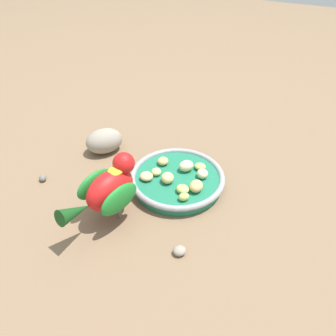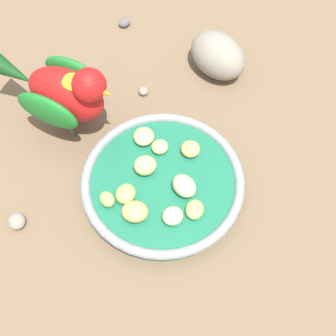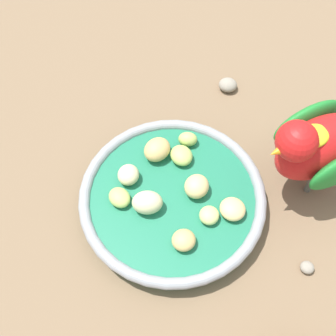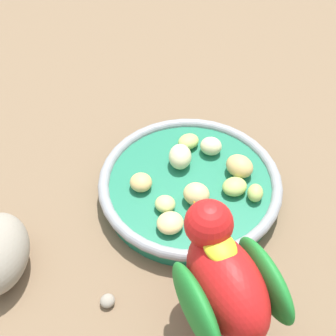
# 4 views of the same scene
# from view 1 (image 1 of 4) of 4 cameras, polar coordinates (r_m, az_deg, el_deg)

# --- Properties ---
(ground_plane) EXTENTS (4.00, 4.00, 0.00)m
(ground_plane) POSITION_cam_1_polar(r_m,az_deg,el_deg) (0.86, 0.48, -1.99)
(ground_plane) COLOR #7A6047
(feeding_bowl) EXTENTS (0.23, 0.23, 0.03)m
(feeding_bowl) POSITION_cam_1_polar(r_m,az_deg,el_deg) (0.83, 1.55, -1.88)
(feeding_bowl) COLOR #1E7251
(feeding_bowl) RESTS_ON ground_plane
(apple_piece_0) EXTENTS (0.04, 0.04, 0.02)m
(apple_piece_0) POSITION_cam_1_polar(r_m,az_deg,el_deg) (0.82, 5.74, -0.94)
(apple_piece_0) COLOR beige
(apple_piece_0) RESTS_ON feeding_bowl
(apple_piece_1) EXTENTS (0.02, 0.03, 0.02)m
(apple_piece_1) POSITION_cam_1_polar(r_m,az_deg,el_deg) (0.85, 5.37, 0.24)
(apple_piece_1) COLOR #B2CC66
(apple_piece_1) RESTS_ON feeding_bowl
(apple_piece_2) EXTENTS (0.03, 0.03, 0.02)m
(apple_piece_2) POSITION_cam_1_polar(r_m,az_deg,el_deg) (0.81, -3.59, -1.38)
(apple_piece_2) COLOR #E5C67F
(apple_piece_2) RESTS_ON feeding_bowl
(apple_piece_3) EXTENTS (0.03, 0.03, 0.02)m
(apple_piece_3) POSITION_cam_1_polar(r_m,az_deg,el_deg) (0.76, 2.65, -4.81)
(apple_piece_3) COLOR #B2CC66
(apple_piece_3) RESTS_ON feeding_bowl
(apple_piece_4) EXTENTS (0.05, 0.05, 0.03)m
(apple_piece_4) POSITION_cam_1_polar(r_m,az_deg,el_deg) (0.84, 3.04, 0.35)
(apple_piece_4) COLOR beige
(apple_piece_4) RESTS_ON feeding_bowl
(apple_piece_5) EXTENTS (0.04, 0.04, 0.02)m
(apple_piece_5) POSITION_cam_1_polar(r_m,az_deg,el_deg) (0.80, -0.08, -1.65)
(apple_piece_5) COLOR #E5C67F
(apple_piece_5) RESTS_ON feeding_bowl
(apple_piece_6) EXTENTS (0.04, 0.04, 0.02)m
(apple_piece_6) POSITION_cam_1_polar(r_m,az_deg,el_deg) (0.86, -0.85, 1.16)
(apple_piece_6) COLOR tan
(apple_piece_6) RESTS_ON feeding_bowl
(apple_piece_7) EXTENTS (0.04, 0.03, 0.03)m
(apple_piece_7) POSITION_cam_1_polar(r_m,az_deg,el_deg) (0.78, 4.70, -3.01)
(apple_piece_7) COLOR tan
(apple_piece_7) RESTS_ON feeding_bowl
(apple_piece_8) EXTENTS (0.03, 0.03, 0.02)m
(apple_piece_8) POSITION_cam_1_polar(r_m,az_deg,el_deg) (0.83, -1.96, -0.63)
(apple_piece_8) COLOR #C6D17A
(apple_piece_8) RESTS_ON feeding_bowl
(apple_piece_9) EXTENTS (0.03, 0.04, 0.02)m
(apple_piece_9) POSITION_cam_1_polar(r_m,az_deg,el_deg) (0.78, 2.45, -3.52)
(apple_piece_9) COLOR #B2CC66
(apple_piece_9) RESTS_ON feeding_bowl
(parrot) EXTENTS (0.20, 0.11, 0.14)m
(parrot) POSITION_cam_1_polar(r_m,az_deg,el_deg) (0.72, -9.86, -3.37)
(parrot) COLOR #59544C
(parrot) RESTS_ON ground_plane
(rock_large) EXTENTS (0.12, 0.12, 0.07)m
(rock_large) POSITION_cam_1_polar(r_m,az_deg,el_deg) (0.95, -10.56, 4.45)
(rock_large) COLOR gray
(rock_large) RESTS_ON ground_plane
(pebble_0) EXTENTS (0.04, 0.04, 0.02)m
(pebble_0) POSITION_cam_1_polar(r_m,az_deg,el_deg) (0.69, 1.93, -13.58)
(pebble_0) COLOR gray
(pebble_0) RESTS_ON ground_plane
(pebble_1) EXTENTS (0.02, 0.02, 0.01)m
(pebble_1) POSITION_cam_1_polar(r_m,az_deg,el_deg) (0.86, -10.36, -1.86)
(pebble_1) COLOR gray
(pebble_1) RESTS_ON ground_plane
(pebble_2) EXTENTS (0.03, 0.03, 0.02)m
(pebble_2) POSITION_cam_1_polar(r_m,az_deg,el_deg) (0.90, -20.12, -1.57)
(pebble_2) COLOR slate
(pebble_2) RESTS_ON ground_plane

